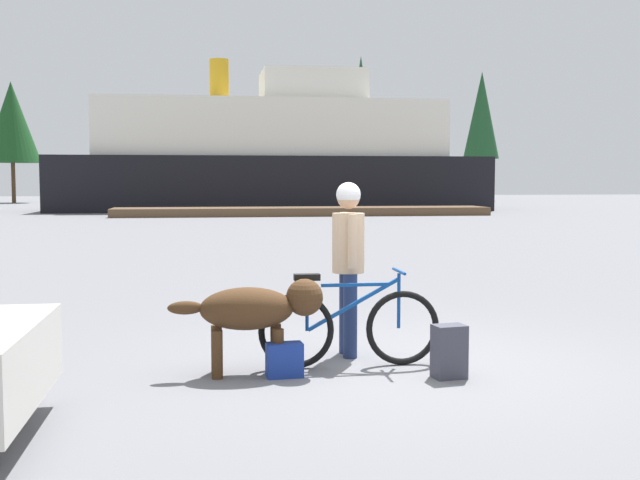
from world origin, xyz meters
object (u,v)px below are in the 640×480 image
(person_cyclist, at_px, (348,252))
(bicycle, at_px, (349,326))
(ferry_boat, at_px, (272,158))
(dog, at_px, (256,310))
(backpack, at_px, (449,351))
(handbag_pannier, at_px, (284,360))

(person_cyclist, bearing_deg, bicycle, -99.95)
(person_cyclist, distance_m, ferry_boat, 38.56)
(person_cyclist, relative_size, dog, 1.24)
(dog, bearing_deg, backpack, -13.04)
(bicycle, xyz_separation_m, handbag_pannier, (-0.63, -0.29, -0.23))
(backpack, height_order, handbag_pannier, backpack)
(bicycle, height_order, ferry_boat, ferry_boat)
(person_cyclist, xyz_separation_m, handbag_pannier, (-0.72, -0.77, -0.89))
(dog, relative_size, handbag_pannier, 4.36)
(ferry_boat, bearing_deg, person_cyclist, -93.83)
(ferry_boat, bearing_deg, handbag_pannier, -94.80)
(bicycle, distance_m, backpack, 0.98)
(person_cyclist, relative_size, handbag_pannier, 5.40)
(dog, distance_m, backpack, 1.76)
(handbag_pannier, height_order, ferry_boat, ferry_boat)
(person_cyclist, height_order, dog, person_cyclist)
(backpack, bearing_deg, handbag_pannier, 170.38)
(person_cyclist, distance_m, handbag_pannier, 1.37)
(person_cyclist, xyz_separation_m, backpack, (0.72, -1.01, -0.81))
(dog, distance_m, ferry_boat, 39.28)
(bicycle, relative_size, person_cyclist, 1.00)
(backpack, bearing_deg, person_cyclist, 125.63)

